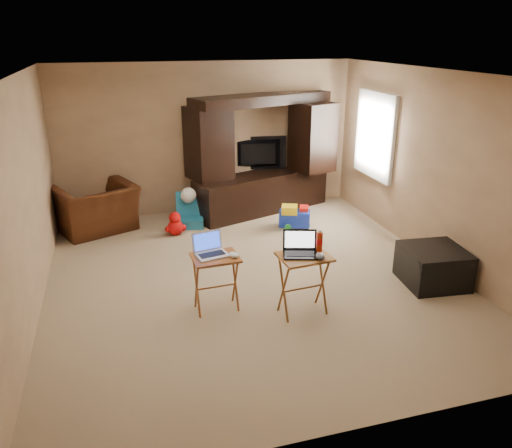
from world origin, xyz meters
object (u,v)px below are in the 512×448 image
object	(u,v)px
tray_table_left	(216,283)
mouse_left	(234,255)
tray_table_right	(303,285)
laptop_right	(301,245)
ottoman	(433,266)
mouse_right	(320,256)
water_bottle	(319,242)
television	(258,154)
entertainment_center	(262,155)
recliner	(96,208)
child_rocker	(190,210)
laptop_left	(212,246)
plush_toy	(175,223)
push_toy	(295,216)

from	to	relation	value
tray_table_left	mouse_left	distance (m)	0.41
tray_table_right	laptop_right	bearing A→B (deg)	148.51
tray_table_right	ottoman	bearing A→B (deg)	1.93
mouse_right	water_bottle	xyz separation A→B (m)	(0.07, 0.20, 0.08)
television	entertainment_center	bearing A→B (deg)	98.91
laptop_right	water_bottle	bearing A→B (deg)	31.11
entertainment_center	recliner	bearing A→B (deg)	165.12
child_rocker	laptop_left	world-z (taller)	laptop_left
television	mouse_left	world-z (taller)	television
tray_table_right	mouse_left	xyz separation A→B (m)	(-0.71, 0.26, 0.33)
tray_table_right	water_bottle	xyz separation A→B (m)	(0.20, 0.08, 0.45)
tray_table_right	laptop_left	size ratio (longest dim) A/B	2.04
recliner	water_bottle	bearing A→B (deg)	104.81
child_rocker	tray_table_left	world-z (taller)	tray_table_left
television	tray_table_left	xyz separation A→B (m)	(-1.45, -3.30, -0.63)
laptop_left	television	bearing A→B (deg)	54.36
plush_toy	water_bottle	world-z (taller)	water_bottle
plush_toy	tray_table_left	world-z (taller)	tray_table_left
ottoman	tray_table_left	distance (m)	2.71
child_rocker	ottoman	world-z (taller)	child_rocker
child_rocker	mouse_right	size ratio (longest dim) A/B	3.83
plush_toy	mouse_right	bearing A→B (deg)	-66.98
laptop_right	water_bottle	xyz separation A→B (m)	(0.24, 0.06, -0.01)
tray_table_left	tray_table_right	distance (m)	0.96
tray_table_left	laptop_left	xyz separation A→B (m)	(-0.03, 0.03, 0.44)
laptop_right	plush_toy	bearing A→B (deg)	128.04
tray_table_right	mouse_left	bearing A→B (deg)	154.83
push_toy	mouse_right	distance (m)	2.77
mouse_right	entertainment_center	bearing A→B (deg)	83.31
recliner	push_toy	distance (m)	3.11
entertainment_center	tray_table_right	distance (m)	3.50
recliner	water_bottle	world-z (taller)	water_bottle
ottoman	laptop_left	xyz separation A→B (m)	(-2.73, 0.15, 0.54)
ottoman	tray_table_right	world-z (taller)	tray_table_right
plush_toy	tray_table_left	xyz separation A→B (m)	(0.16, -2.34, 0.14)
television	mouse_left	xyz separation A→B (m)	(-1.26, -3.37, -0.28)
water_bottle	laptop_right	bearing A→B (deg)	-165.96
television	tray_table_left	world-z (taller)	television
entertainment_center	laptop_left	xyz separation A→B (m)	(-1.48, -3.04, -0.23)
television	mouse_right	bearing A→B (deg)	92.64
child_rocker	mouse_right	world-z (taller)	mouse_right
tray_table_left	mouse_right	size ratio (longest dim) A/B	4.61
plush_toy	entertainment_center	bearing A→B (deg)	24.28
mouse_right	ottoman	bearing A→B (deg)	11.39
tray_table_left	plush_toy	bearing A→B (deg)	91.10
child_rocker	ottoman	xyz separation A→B (m)	(2.57, -2.78, -0.04)
entertainment_center	plush_toy	xyz separation A→B (m)	(-1.60, -0.72, -0.81)
water_bottle	child_rocker	bearing A→B (deg)	108.46
ottoman	laptop_left	world-z (taller)	laptop_left
child_rocker	tray_table_right	size ratio (longest dim) A/B	0.78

